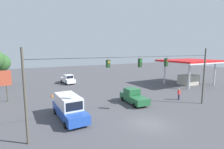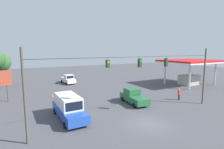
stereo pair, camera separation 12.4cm
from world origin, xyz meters
The scene contains 12 objects.
ground_plane centered at (0.00, 0.00, 0.00)m, with size 140.00×140.00×0.00m, color #47474C.
overhead_signal_span centered at (-0.09, -1.76, 4.92)m, with size 23.47×0.38×8.09m.
pickup_truck_white_withflow_deep centered at (1.65, -26.94, 0.98)m, with size 2.53×5.49×2.12m.
pickup_truck_green_crossing_near centered at (-2.91, -6.86, 0.98)m, with size 2.63×5.51×2.12m.
box_truck_blue_parked_shoulder centered at (7.06, -5.74, 1.32)m, with size 2.69×7.21×2.66m.
traffic_cone_nearest centered at (7.06, -5.89, 0.32)m, with size 0.31×0.31×0.64m, color orange.
traffic_cone_second centered at (7.19, -9.17, 0.32)m, with size 0.31×0.31×0.64m, color orange.
traffic_cone_third centered at (7.17, -12.61, 0.32)m, with size 0.31×0.31×0.64m, color orange.
traffic_cone_fourth centered at (7.16, -16.21, 0.32)m, with size 0.31×0.31×0.64m, color orange.
gas_station centered at (-22.29, -12.35, 4.11)m, with size 12.20×9.57×5.63m.
pedestrian centered at (-10.22, -4.78, 0.92)m, with size 0.40×0.28×1.82m.
tree_horizon_right centered at (15.15, -32.27, 5.03)m, with size 4.04×4.04×7.08m.
Camera 1 is at (12.05, 13.73, 7.87)m, focal length 28.00 mm.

